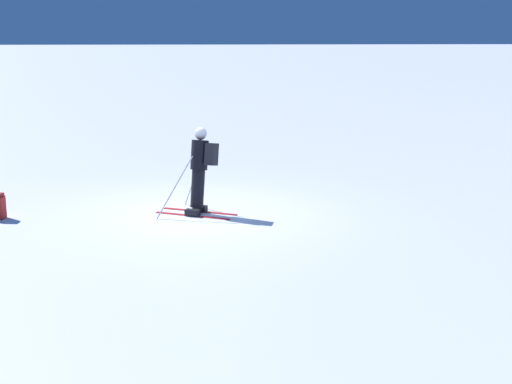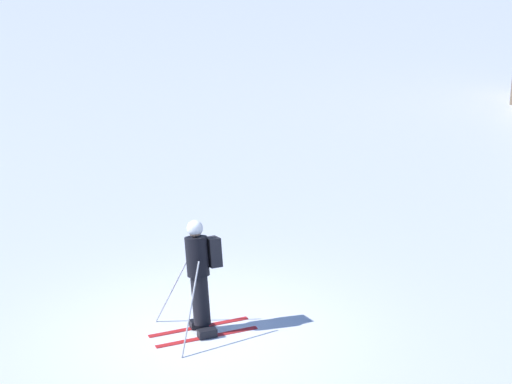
# 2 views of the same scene
# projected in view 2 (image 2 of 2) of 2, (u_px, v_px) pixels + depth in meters

# --- Properties ---
(ground_plane) EXTENTS (300.00, 300.00, 0.00)m
(ground_plane) POSITION_uv_depth(u_px,v_px,m) (204.00, 333.00, 12.92)
(ground_plane) COLOR white
(skier) EXTENTS (1.34, 1.65, 1.73)m
(skier) POSITION_uv_depth(u_px,v_px,m) (200.00, 270.00, 12.80)
(skier) COLOR red
(skier) RESTS_ON ground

